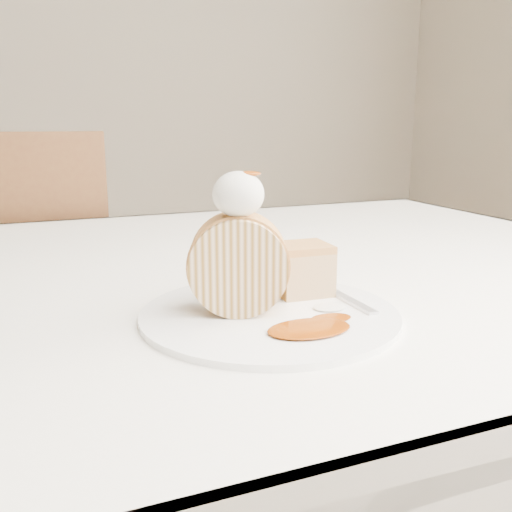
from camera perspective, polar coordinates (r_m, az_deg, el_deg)
name	(u,v)px	position (r m, az deg, el deg)	size (l,w,h in m)	color
table	(169,338)	(0.76, -8.69, -8.07)	(1.40, 0.90, 0.75)	white
chair_far	(10,314)	(1.37, -23.39, -5.30)	(0.46, 0.46, 0.91)	brown
plate	(269,314)	(0.55, 1.36, -5.86)	(0.25, 0.25, 0.01)	white
roulade_slice	(238,264)	(0.54, -1.77, -0.85)	(0.09, 0.09, 0.05)	#CDB28E
cake_chunk	(302,272)	(0.60, 4.64, -1.63)	(0.06, 0.05, 0.05)	tan
whipped_cream	(238,194)	(0.53, -1.78, 6.19)	(0.05, 0.05, 0.04)	silver
caramel_drizzle	(248,168)	(0.53, -0.76, 8.81)	(0.02, 0.02, 0.01)	#803105
caramel_pool	(309,328)	(0.51, 5.33, -7.22)	(0.08, 0.05, 0.00)	#803105
fork	(345,298)	(0.60, 8.87, -4.16)	(0.02, 0.15, 0.00)	silver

